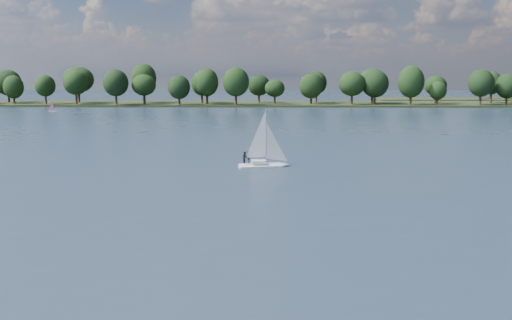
# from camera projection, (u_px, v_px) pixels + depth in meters

# --- Properties ---
(ground) EXTENTS (700.00, 700.00, 0.00)m
(ground) POSITION_uv_depth(u_px,v_px,m) (277.00, 131.00, 123.96)
(ground) COLOR #233342
(ground) RESTS_ON ground
(far_shore) EXTENTS (660.00, 40.00, 1.50)m
(far_shore) POSITION_uv_depth(u_px,v_px,m) (275.00, 105.00, 234.69)
(far_shore) COLOR black
(far_shore) RESTS_ON ground
(sailboat) EXTENTS (6.33, 3.13, 8.03)m
(sailboat) POSITION_uv_depth(u_px,v_px,m) (261.00, 150.00, 75.07)
(sailboat) COLOR white
(sailboat) RESTS_ON ground
(dinghy_pink) EXTENTS (2.68, 1.25, 4.15)m
(dinghy_pink) POSITION_uv_depth(u_px,v_px,m) (53.00, 108.00, 190.58)
(dinghy_pink) COLOR white
(dinghy_pink) RESTS_ON ground
(treeline) EXTENTS (562.00, 74.58, 18.70)m
(treeline) POSITION_uv_depth(u_px,v_px,m) (247.00, 85.00, 229.91)
(treeline) COLOR black
(treeline) RESTS_ON ground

